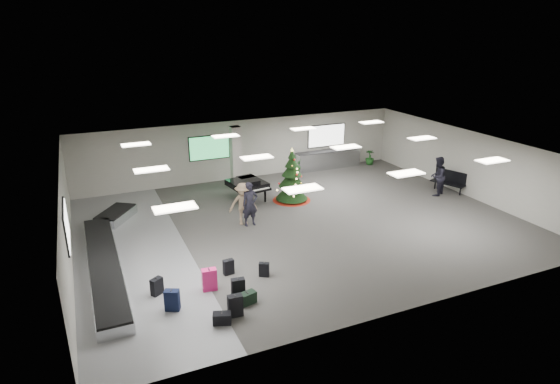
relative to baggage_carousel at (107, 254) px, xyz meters
name	(u,v)px	position (x,y,z in m)	size (l,w,h in m)	color
ground	(302,223)	(7.84, 0.08, -0.21)	(18.00, 18.00, 0.00)	#3E3C38
room_envelope	(287,168)	(7.46, 0.75, 2.12)	(18.02, 14.02, 3.21)	#B1ADA2
baggage_carousel	(107,254)	(0.00, 0.00, 0.00)	(2.28, 9.71, 0.43)	silver
service_counter	(328,159)	(12.84, 6.73, 0.33)	(4.05, 0.65, 1.08)	silver
suitcase_0	(235,306)	(3.12, -5.13, 0.12)	(0.44, 0.26, 0.68)	black
suitcase_1	(238,288)	(3.51, -4.24, 0.11)	(0.43, 0.26, 0.66)	black
pink_suitcase	(209,280)	(2.82, -3.47, 0.15)	(0.49, 0.31, 0.75)	#D81C66
suitcase_3	(229,267)	(3.68, -2.75, 0.05)	(0.37, 0.22, 0.55)	black
navy_suitcase	(172,300)	(1.51, -4.11, 0.12)	(0.49, 0.41, 0.68)	black
green_duffel	(247,298)	(3.64, -4.69, -0.03)	(0.61, 0.41, 0.39)	black
suitcase_7	(264,270)	(4.72, -3.37, 0.03)	(0.38, 0.32, 0.51)	black
suitcase_8	(157,286)	(1.24, -3.07, 0.07)	(0.44, 0.39, 0.58)	black
black_duffel	(222,318)	(2.65, -5.35, -0.04)	(0.58, 0.44, 0.36)	black
christmas_tree	(292,183)	(8.63, 2.80, 0.68)	(1.83, 1.83, 2.61)	maroon
grand_piano	(248,185)	(6.70, 3.63, 0.58)	(1.78, 2.16, 1.11)	black
bench	(450,180)	(16.45, 0.71, 0.39)	(1.14, 1.78, 1.07)	black
traveler_a	(250,204)	(5.78, 0.82, 0.73)	(0.69, 0.45, 1.88)	black
traveler_b	(243,204)	(5.56, 1.04, 0.70)	(1.18, 0.68, 1.83)	#9B7D60
traveler_bench	(438,176)	(15.48, 0.58, 0.76)	(0.95, 0.74, 1.95)	black
potted_plant_left	(298,165)	(10.79, 6.58, 0.24)	(0.50, 0.40, 0.91)	#133C19
potted_plant_right	(370,157)	(15.53, 6.42, 0.25)	(0.51, 0.51, 0.92)	#133C19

